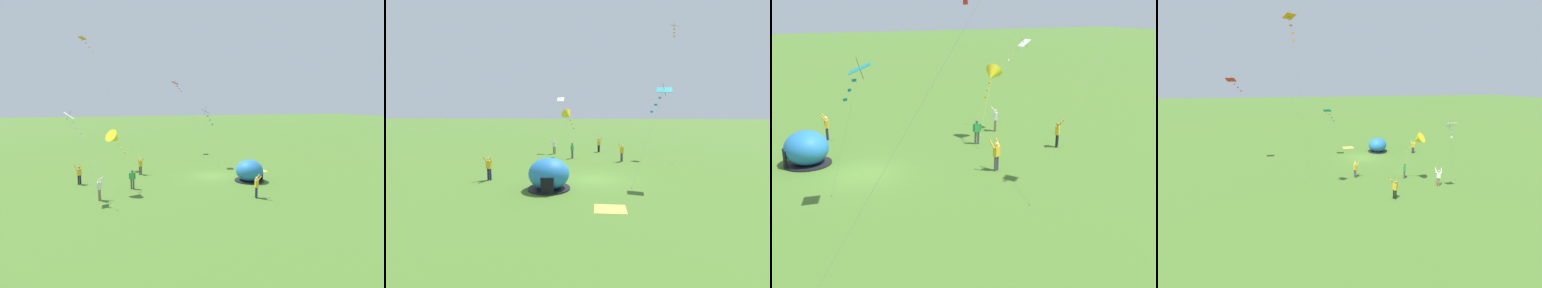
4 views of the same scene
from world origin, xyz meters
TOP-DOWN VIEW (x-y plane):
  - ground_plane at (0.00, 0.00)m, footprint 300.00×300.00m
  - popup_tent at (-3.00, -2.69)m, footprint 2.81×2.81m
  - picnic_blanket at (0.87, -5.96)m, footprint 1.70×1.30m
  - person_strolling at (-2.50, 8.50)m, footprint 0.34×0.57m
  - person_watching_sky at (2.72, 7.16)m, footprint 0.62×0.72m
  - person_far_back at (-7.91, -0.79)m, footprint 0.69×0.57m
  - person_flying_kite at (-4.95, 11.27)m, footprint 0.71×0.60m
  - person_arms_raised at (0.44, 13.12)m, footprint 0.68×0.72m
  - kite_yellow at (-3.13, 9.93)m, footprint 2.48×2.75m
  - kite_orange at (8.89, 12.36)m, footprint 1.90×6.91m
  - kite_red at (15.97, -0.04)m, footprint 5.72×4.85m
  - kite_teal at (4.63, -0.86)m, footprint 2.86×1.97m
  - kite_white at (-4.55, 13.10)m, footprint 3.73×3.55m

SIDE VIEW (x-z plane):
  - ground_plane at x=0.00m, z-range 0.00..0.00m
  - picnic_blanket at x=0.87m, z-range 0.00..0.01m
  - person_strolling at x=-2.50m, z-range 0.10..1.82m
  - popup_tent at x=-3.00m, z-range -0.05..2.05m
  - person_watching_sky at x=2.72m, z-range 0.05..1.94m
  - person_far_back at x=-7.91m, z-range 0.05..1.94m
  - person_flying_kite at x=-4.95m, z-range 0.05..1.94m
  - person_arms_raised at x=0.44m, z-range 0.05..1.94m
  - kite_yellow at x=-3.13m, z-range 1.96..7.36m
  - kite_white at x=-4.55m, z-range 2.87..9.84m
  - kite_teal at x=4.63m, z-range 2.87..9.95m
  - kite_red at x=15.97m, z-range 4.79..15.80m
  - kite_orange at x=8.89m, z-range 6.65..21.95m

